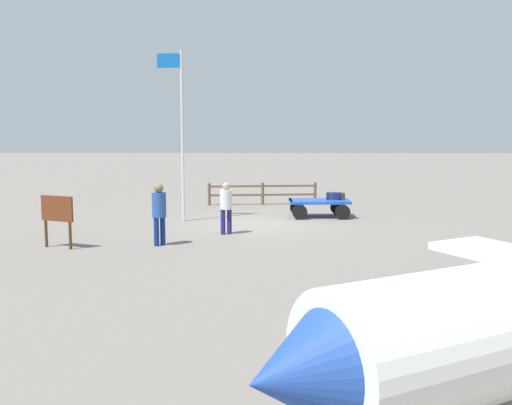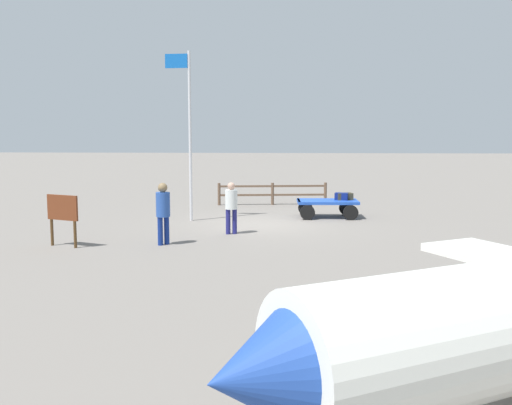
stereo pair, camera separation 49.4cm
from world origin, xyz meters
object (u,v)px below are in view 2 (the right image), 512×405
(suitcase_dark, at_px, (344,196))
(signboard, at_px, (63,212))
(worker_lead, at_px, (163,208))
(luggage_cart, at_px, (327,204))
(flagpole, at_px, (188,125))
(suitcase_tan, at_px, (342,196))
(worker_trailing, at_px, (231,204))

(suitcase_dark, xyz_separation_m, signboard, (8.03, 5.86, 0.19))
(signboard, bearing_deg, worker_lead, -171.26)
(luggage_cart, bearing_deg, flagpole, 11.76)
(signboard, bearing_deg, luggage_cart, -142.50)
(suitcase_tan, bearing_deg, luggage_cart, 11.62)
(luggage_cart, bearing_deg, suitcase_dark, -163.66)
(suitcase_dark, distance_m, signboard, 9.94)
(suitcase_dark, bearing_deg, flagpole, 12.30)
(suitcase_dark, distance_m, flagpole, 6.10)
(worker_trailing, bearing_deg, suitcase_dark, -135.17)
(suitcase_dark, xyz_separation_m, suitcase_tan, (0.10, 0.08, 0.01))
(luggage_cart, relative_size, signboard, 1.57)
(suitcase_tan, bearing_deg, suitcase_dark, -143.25)
(flagpole, distance_m, signboard, 5.85)
(worker_lead, bearing_deg, signboard, 8.74)
(flagpole, bearing_deg, suitcase_dark, -167.70)
(luggage_cart, xyz_separation_m, flagpole, (4.79, 1.00, 2.80))
(flagpole, relative_size, signboard, 4.11)
(luggage_cart, height_order, worker_trailing, worker_trailing)
(worker_lead, bearing_deg, suitcase_dark, -134.75)
(luggage_cart, height_order, worker_lead, worker_lead)
(luggage_cart, distance_m, flagpole, 5.64)
(luggage_cart, bearing_deg, signboard, 37.50)
(worker_lead, relative_size, signboard, 1.21)
(suitcase_tan, bearing_deg, worker_trailing, 45.03)
(suitcase_tan, height_order, flagpole, flagpole)
(suitcase_tan, distance_m, worker_lead, 7.56)
(worker_lead, relative_size, flagpole, 0.30)
(flagpole, xyz_separation_m, signboard, (2.61, 4.68, -2.34))
(suitcase_dark, relative_size, flagpole, 0.11)
(suitcase_tan, xyz_separation_m, worker_lead, (5.31, 5.38, 0.26))
(suitcase_dark, xyz_separation_m, worker_lead, (5.41, 5.46, 0.26))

